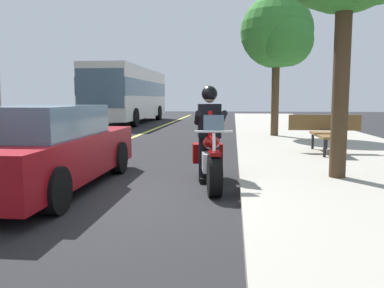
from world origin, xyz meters
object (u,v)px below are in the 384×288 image
at_px(bench_sidewalk, 325,130).
at_px(street_tree_curbside, 279,34).
at_px(rider_main, 209,126).
at_px(motorcycle_main, 210,159).
at_px(bus_near, 129,92).
at_px(car_silver, 42,148).

xyz_separation_m(bench_sidewalk, street_tree_curbside, (-4.38, -0.73, 3.07)).
distance_m(rider_main, street_tree_curbside, 8.35).
xyz_separation_m(motorcycle_main, bus_near, (-17.27, -6.02, 1.42)).
distance_m(motorcycle_main, rider_main, 0.61).
relative_size(bus_near, street_tree_curbside, 2.19).
relative_size(bus_near, car_silver, 2.40).
distance_m(rider_main, bus_near, 18.12).
relative_size(motorcycle_main, bus_near, 0.20).
relative_size(motorcycle_main, bench_sidewalk, 1.23).
distance_m(motorcycle_main, bench_sidewalk, 4.38).
xyz_separation_m(rider_main, street_tree_curbside, (-7.62, 2.01, 2.75)).
height_order(car_silver, street_tree_curbside, street_tree_curbside).
distance_m(car_silver, street_tree_curbside, 10.15).
bearing_deg(bench_sidewalk, car_silver, -53.58).
bearing_deg(bus_near, bench_sidewalk, 32.27).
bearing_deg(bench_sidewalk, motorcycle_main, -38.39).
bearing_deg(motorcycle_main, bench_sidewalk, 141.61).
distance_m(car_silver, bench_sidewalk, 6.82).
height_order(rider_main, street_tree_curbside, street_tree_curbside).
distance_m(motorcycle_main, street_tree_curbside, 8.72).
bearing_deg(street_tree_curbside, bus_near, -139.78).
height_order(car_silver, bench_sidewalk, car_silver).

